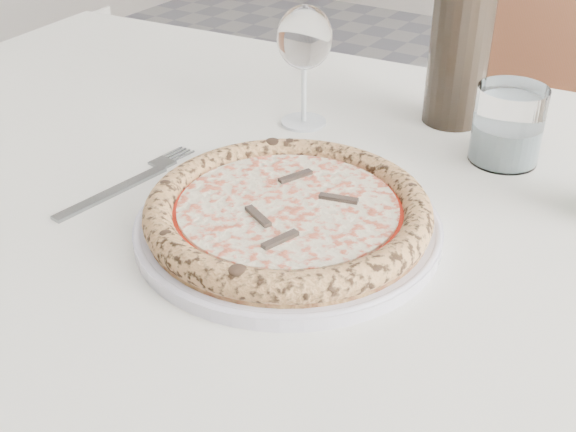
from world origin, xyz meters
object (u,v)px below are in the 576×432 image
at_px(wine_glass, 305,41).
at_px(dining_table, 333,255).
at_px(chair_far, 559,130).
at_px(pizza, 288,211).
at_px(tumbler, 507,130).
at_px(wine_bottle, 463,21).
at_px(plate, 288,225).

bearing_deg(wine_glass, dining_table, -47.54).
xyz_separation_m(dining_table, chair_far, (0.07, 0.82, -0.14)).
height_order(pizza, tumbler, tumbler).
height_order(wine_glass, wine_bottle, wine_bottle).
distance_m(chair_far, wine_glass, 0.79).
bearing_deg(wine_glass, pizza, -61.93).
distance_m(wine_glass, wine_bottle, 0.20).
xyz_separation_m(plate, tumbler, (0.13, 0.28, 0.03)).
bearing_deg(wine_bottle, tumbler, -38.57).
bearing_deg(dining_table, plate, -90.00).
relative_size(wine_glass, wine_bottle, 0.50).
relative_size(chair_far, wine_glass, 5.87).
distance_m(wine_glass, tumbler, 0.27).
height_order(dining_table, chair_far, chair_far).
bearing_deg(chair_far, tumbler, -84.90).
bearing_deg(wine_bottle, pizza, -95.69).
bearing_deg(chair_far, wine_glass, -106.47).
bearing_deg(pizza, dining_table, 89.99).
xyz_separation_m(plate, wine_glass, (-0.13, 0.24, 0.10)).
distance_m(chair_far, wine_bottle, 0.67).
relative_size(dining_table, pizza, 5.35).
distance_m(dining_table, wine_glass, 0.27).
bearing_deg(plate, dining_table, 90.00).
height_order(pizza, wine_glass, wine_glass).
bearing_deg(chair_far, dining_table, -95.15).
distance_m(dining_table, pizza, 0.15).
bearing_deg(chair_far, plate, -94.60).
height_order(dining_table, tumbler, tumbler).
xyz_separation_m(dining_table, plate, (0.00, -0.10, 0.09)).
relative_size(pizza, wine_glass, 1.83).
bearing_deg(tumbler, wine_glass, -171.59).
relative_size(plate, wine_glass, 1.97).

